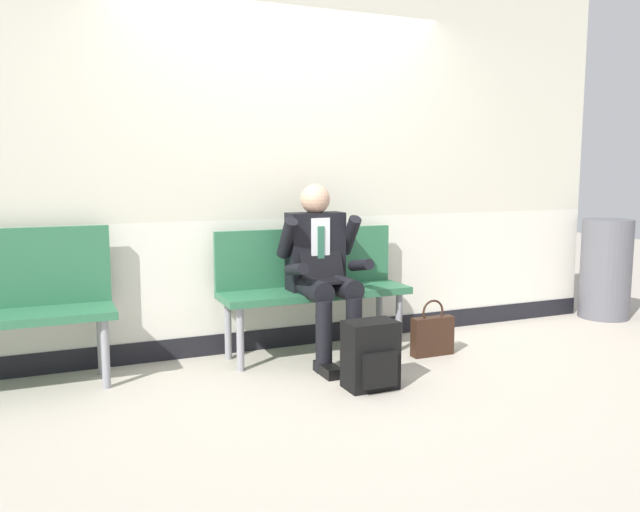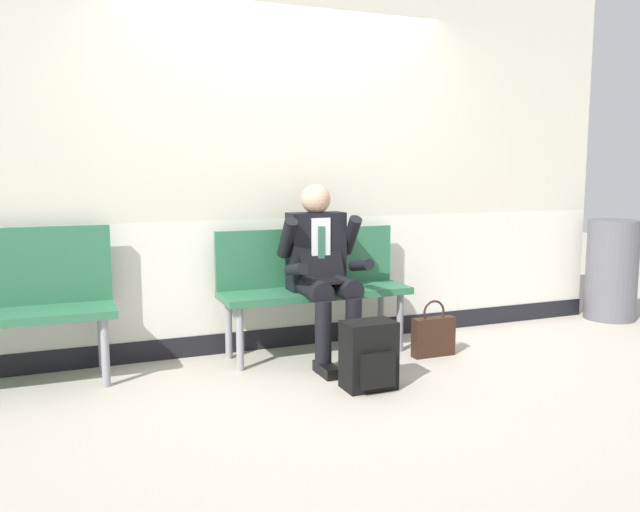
# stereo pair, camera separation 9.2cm
# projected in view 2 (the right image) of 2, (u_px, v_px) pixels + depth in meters

# --- Properties ---
(ground_plane) EXTENTS (18.00, 18.00, 0.00)m
(ground_plane) POSITION_uv_depth(u_px,v_px,m) (318.00, 367.00, 4.36)
(ground_plane) COLOR #B2A899
(station_wall) EXTENTS (5.70, 0.14, 2.84)m
(station_wall) POSITION_uv_depth(u_px,v_px,m) (285.00, 159.00, 4.76)
(station_wall) COLOR beige
(station_wall) RESTS_ON ground
(bench_with_person) EXTENTS (1.37, 0.42, 0.91)m
(bench_with_person) POSITION_uv_depth(u_px,v_px,m) (312.00, 280.00, 4.66)
(bench_with_person) COLOR #2D6B47
(bench_with_person) RESTS_ON ground
(person_seated) EXTENTS (0.57, 0.70, 1.23)m
(person_seated) POSITION_uv_depth(u_px,v_px,m) (323.00, 268.00, 4.46)
(person_seated) COLOR black
(person_seated) RESTS_ON ground
(backpack) EXTENTS (0.32, 0.25, 0.42)m
(backpack) POSITION_uv_depth(u_px,v_px,m) (369.00, 356.00, 3.91)
(backpack) COLOR black
(backpack) RESTS_ON ground
(handbag) EXTENTS (0.32, 0.09, 0.41)m
(handbag) POSITION_uv_depth(u_px,v_px,m) (433.00, 335.00, 4.61)
(handbag) COLOR #331E14
(handbag) RESTS_ON ground
(trash_bin) EXTENTS (0.44, 0.44, 0.89)m
(trash_bin) POSITION_uv_depth(u_px,v_px,m) (612.00, 270.00, 5.74)
(trash_bin) COLOR #595960
(trash_bin) RESTS_ON ground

